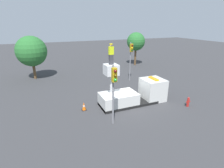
{
  "coord_description": "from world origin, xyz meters",
  "views": [
    {
      "loc": [
        -7.26,
        -13.4,
        7.39
      ],
      "look_at": [
        -2.21,
        -1.3,
        2.75
      ],
      "focal_mm": 28.0,
      "sensor_mm": 36.0,
      "label": 1
    }
  ],
  "objects_px": {
    "traffic_light_pole": "(114,84)",
    "traffic_light_across": "(131,54)",
    "traffic_cone_rear": "(84,106)",
    "tree_left_bg": "(136,42)",
    "tree_right_bg": "(31,51)",
    "bucket_truck": "(134,94)",
    "fire_hydrant": "(188,102)",
    "worker": "(111,54)"
  },
  "relations": [
    {
      "from": "traffic_light_pole",
      "to": "traffic_cone_rear",
      "type": "xyz_separation_m",
      "value": [
        -1.54,
        3.13,
        -2.92
      ]
    },
    {
      "from": "traffic_light_across",
      "to": "tree_right_bg",
      "type": "relative_size",
      "value": 0.87
    },
    {
      "from": "worker",
      "to": "tree_right_bg",
      "type": "height_order",
      "value": "tree_right_bg"
    },
    {
      "from": "bucket_truck",
      "to": "traffic_light_across",
      "type": "distance_m",
      "value": 7.34
    },
    {
      "from": "traffic_cone_rear",
      "to": "traffic_light_pole",
      "type": "bearing_deg",
      "value": -63.89
    },
    {
      "from": "bucket_truck",
      "to": "fire_hydrant",
      "type": "relative_size",
      "value": 7.08
    },
    {
      "from": "bucket_truck",
      "to": "fire_hydrant",
      "type": "height_order",
      "value": "bucket_truck"
    },
    {
      "from": "tree_right_bg",
      "to": "bucket_truck",
      "type": "bearing_deg",
      "value": -53.7
    },
    {
      "from": "bucket_truck",
      "to": "fire_hydrant",
      "type": "distance_m",
      "value": 4.98
    },
    {
      "from": "fire_hydrant",
      "to": "tree_left_bg",
      "type": "bearing_deg",
      "value": 76.92
    },
    {
      "from": "traffic_light_across",
      "to": "traffic_cone_rear",
      "type": "distance_m",
      "value": 10.19
    },
    {
      "from": "worker",
      "to": "traffic_light_pole",
      "type": "bearing_deg",
      "value": -108.43
    },
    {
      "from": "traffic_light_pole",
      "to": "fire_hydrant",
      "type": "xyz_separation_m",
      "value": [
        7.53,
        0.14,
        -2.83
      ]
    },
    {
      "from": "bucket_truck",
      "to": "tree_left_bg",
      "type": "relative_size",
      "value": 1.12
    },
    {
      "from": "traffic_light_across",
      "to": "tree_right_bg",
      "type": "height_order",
      "value": "tree_right_bg"
    },
    {
      "from": "traffic_cone_rear",
      "to": "tree_left_bg",
      "type": "distance_m",
      "value": 19.14
    },
    {
      "from": "traffic_light_across",
      "to": "fire_hydrant",
      "type": "xyz_separation_m",
      "value": [
        1.33,
        -8.81,
        -3.1
      ]
    },
    {
      "from": "traffic_light_pole",
      "to": "traffic_light_across",
      "type": "height_order",
      "value": "traffic_light_across"
    },
    {
      "from": "traffic_light_pole",
      "to": "tree_left_bg",
      "type": "relative_size",
      "value": 0.8
    },
    {
      "from": "bucket_truck",
      "to": "traffic_light_pole",
      "type": "distance_m",
      "value": 4.91
    },
    {
      "from": "traffic_light_pole",
      "to": "traffic_cone_rear",
      "type": "bearing_deg",
      "value": 116.11
    },
    {
      "from": "traffic_light_across",
      "to": "tree_left_bg",
      "type": "distance_m",
      "value": 9.37
    },
    {
      "from": "traffic_light_across",
      "to": "tree_right_bg",
      "type": "distance_m",
      "value": 13.09
    },
    {
      "from": "traffic_light_pole",
      "to": "tree_left_bg",
      "type": "xyz_separation_m",
      "value": [
        11.39,
        16.73,
        0.89
      ]
    },
    {
      "from": "traffic_light_across",
      "to": "traffic_cone_rear",
      "type": "height_order",
      "value": "traffic_light_across"
    },
    {
      "from": "bucket_truck",
      "to": "traffic_light_pole",
      "type": "xyz_separation_m",
      "value": [
        -3.31,
        -2.74,
        2.37
      ]
    },
    {
      "from": "bucket_truck",
      "to": "fire_hydrant",
      "type": "xyz_separation_m",
      "value": [
        4.22,
        -2.6,
        -0.46
      ]
    },
    {
      "from": "tree_left_bg",
      "to": "tree_right_bg",
      "type": "distance_m",
      "value": 17.03
    },
    {
      "from": "bucket_truck",
      "to": "worker",
      "type": "bearing_deg",
      "value": 180.0
    },
    {
      "from": "traffic_light_pole",
      "to": "traffic_cone_rear",
      "type": "distance_m",
      "value": 4.55
    },
    {
      "from": "bucket_truck",
      "to": "fire_hydrant",
      "type": "bearing_deg",
      "value": -31.62
    },
    {
      "from": "bucket_truck",
      "to": "worker",
      "type": "relative_size",
      "value": 3.72
    },
    {
      "from": "traffic_light_across",
      "to": "fire_hydrant",
      "type": "bearing_deg",
      "value": -81.41
    },
    {
      "from": "traffic_light_across",
      "to": "traffic_cone_rear",
      "type": "relative_size",
      "value": 6.65
    },
    {
      "from": "bucket_truck",
      "to": "traffic_cone_rear",
      "type": "bearing_deg",
      "value": 175.35
    },
    {
      "from": "bucket_truck",
      "to": "tree_left_bg",
      "type": "height_order",
      "value": "tree_left_bg"
    },
    {
      "from": "traffic_light_pole",
      "to": "fire_hydrant",
      "type": "bearing_deg",
      "value": 1.07
    },
    {
      "from": "bucket_truck",
      "to": "traffic_light_across",
      "type": "height_order",
      "value": "traffic_light_across"
    },
    {
      "from": "traffic_light_pole",
      "to": "traffic_light_across",
      "type": "distance_m",
      "value": 10.89
    },
    {
      "from": "fire_hydrant",
      "to": "tree_left_bg",
      "type": "height_order",
      "value": "tree_left_bg"
    },
    {
      "from": "traffic_light_across",
      "to": "traffic_cone_rear",
      "type": "bearing_deg",
      "value": -143.08
    },
    {
      "from": "fire_hydrant",
      "to": "traffic_cone_rear",
      "type": "bearing_deg",
      "value": 161.73
    }
  ]
}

